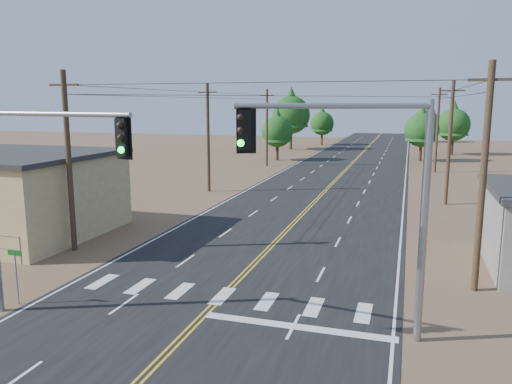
% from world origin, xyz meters
% --- Properties ---
extents(road, '(15.00, 200.00, 0.02)m').
position_xyz_m(road, '(0.00, 30.00, 0.01)').
color(road, black).
rests_on(road, ground).
extents(utility_pole_left_near, '(1.80, 0.30, 10.00)m').
position_xyz_m(utility_pole_left_near, '(-10.50, 12.00, 5.12)').
color(utility_pole_left_near, '#4C3826').
rests_on(utility_pole_left_near, ground).
extents(utility_pole_left_mid, '(1.80, 0.30, 10.00)m').
position_xyz_m(utility_pole_left_mid, '(-10.50, 32.00, 5.12)').
color(utility_pole_left_mid, '#4C3826').
rests_on(utility_pole_left_mid, ground).
extents(utility_pole_left_far, '(1.80, 0.30, 10.00)m').
position_xyz_m(utility_pole_left_far, '(-10.50, 52.00, 5.12)').
color(utility_pole_left_far, '#4C3826').
rests_on(utility_pole_left_far, ground).
extents(utility_pole_right_near, '(1.80, 0.30, 10.00)m').
position_xyz_m(utility_pole_right_near, '(10.50, 12.00, 5.12)').
color(utility_pole_right_near, '#4C3826').
rests_on(utility_pole_right_near, ground).
extents(utility_pole_right_mid, '(1.80, 0.30, 10.00)m').
position_xyz_m(utility_pole_right_mid, '(10.50, 32.00, 5.12)').
color(utility_pole_right_mid, '#4C3826').
rests_on(utility_pole_right_mid, ground).
extents(utility_pole_right_far, '(1.80, 0.30, 10.00)m').
position_xyz_m(utility_pole_right_far, '(10.50, 52.00, 5.12)').
color(utility_pole_right_far, '#4C3826').
rests_on(utility_pole_right_far, ground).
extents(signal_mast_left, '(7.01, 1.34, 8.10)m').
position_xyz_m(signal_mast_left, '(-5.98, 3.71, 5.50)').
color(signal_mast_left, gray).
rests_on(signal_mast_left, ground).
extents(signal_mast_right, '(6.09, 2.73, 8.39)m').
position_xyz_m(signal_mast_right, '(6.29, 5.52, 5.64)').
color(signal_mast_right, gray).
rests_on(signal_mast_right, ground).
extents(street_sign, '(0.69, 0.06, 2.33)m').
position_xyz_m(street_sign, '(-7.80, 4.74, 1.56)').
color(street_sign, gray).
rests_on(street_sign, ground).
extents(tree_left_near, '(4.55, 4.55, 7.58)m').
position_xyz_m(tree_left_near, '(-10.90, 58.94, 4.63)').
color(tree_left_near, '#3F2D1E').
rests_on(tree_left_near, ground).
extents(tree_left_mid, '(6.69, 6.69, 11.14)m').
position_xyz_m(tree_left_mid, '(-12.90, 76.21, 6.82)').
color(tree_left_mid, '#3F2D1E').
rests_on(tree_left_mid, ground).
extents(tree_left_far, '(4.60, 4.60, 7.67)m').
position_xyz_m(tree_left_far, '(-9.20, 87.34, 4.69)').
color(tree_left_far, '#3F2D1E').
rests_on(tree_left_far, ground).
extents(tree_right_near, '(4.82, 4.82, 8.04)m').
position_xyz_m(tree_right_near, '(9.00, 63.95, 4.92)').
color(tree_right_near, '#3F2D1E').
rests_on(tree_right_near, ground).
extents(tree_right_mid, '(5.20, 5.20, 8.66)m').
position_xyz_m(tree_right_mid, '(14.00, 74.93, 5.30)').
color(tree_right_mid, '#3F2D1E').
rests_on(tree_right_mid, ground).
extents(tree_right_far, '(5.02, 5.02, 8.37)m').
position_xyz_m(tree_right_far, '(10.41, 100.77, 5.12)').
color(tree_right_far, '#3F2D1E').
rests_on(tree_right_far, ground).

